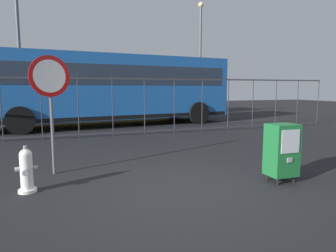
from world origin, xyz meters
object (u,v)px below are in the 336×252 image
at_px(fire_hydrant, 26,170).
at_px(stop_sign, 50,90).
at_px(bus_far, 100,87).
at_px(street_light_near_left, 17,17).
at_px(newspaper_box_primary, 282,150).
at_px(bus_near, 112,86).
at_px(street_light_near_right, 200,50).

height_order(fire_hydrant, stop_sign, stop_sign).
height_order(stop_sign, bus_far, bus_far).
height_order(fire_hydrant, street_light_near_left, street_light_near_left).
xyz_separation_m(fire_hydrant, street_light_near_left, (-0.95, 8.58, 4.08)).
xyz_separation_m(newspaper_box_primary, stop_sign, (-3.75, 1.84, 1.03)).
height_order(bus_near, street_light_near_left, street_light_near_left).
distance_m(bus_far, street_light_near_right, 6.48).
distance_m(fire_hydrant, street_light_near_left, 9.55).
relative_size(newspaper_box_primary, bus_near, 0.10).
bearing_deg(fire_hydrant, bus_far, 78.18).
relative_size(fire_hydrant, street_light_near_left, 0.10).
bearing_deg(newspaper_box_primary, fire_hydrant, 167.78).
xyz_separation_m(bus_near, street_light_near_left, (-3.62, 0.36, 2.72)).
relative_size(newspaper_box_primary, street_light_near_left, 0.13).
distance_m(newspaper_box_primary, bus_near, 9.31).
bearing_deg(street_light_near_left, stop_sign, -80.09).
bearing_deg(newspaper_box_primary, bus_near, 99.15).
distance_m(newspaper_box_primary, bus_far, 14.09).
distance_m(fire_hydrant, street_light_near_right, 15.36).
distance_m(street_light_near_left, street_light_near_right, 10.33).
relative_size(bus_far, street_light_near_right, 1.57).
bearing_deg(street_light_near_right, bus_far, 170.74).
height_order(newspaper_box_primary, bus_far, bus_far).
xyz_separation_m(stop_sign, street_light_near_right, (8.36, 11.16, 2.34)).
relative_size(fire_hydrant, bus_far, 0.07).
distance_m(bus_far, street_light_near_left, 6.43).
bearing_deg(bus_near, stop_sign, -114.23).
xyz_separation_m(fire_hydrant, bus_far, (2.74, 13.08, 1.36)).
bearing_deg(bus_near, newspaper_box_primary, -87.65).
relative_size(bus_far, street_light_near_left, 1.38).
bearing_deg(street_light_near_right, stop_sign, -126.84).
bearing_deg(stop_sign, street_light_near_right, 53.16).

